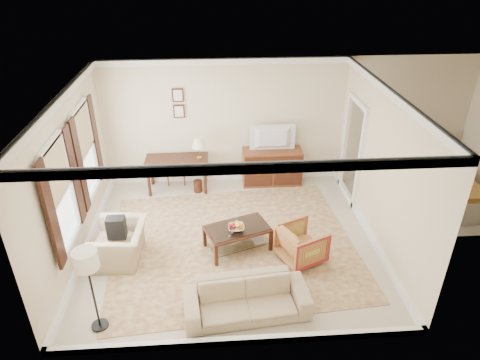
{
  "coord_description": "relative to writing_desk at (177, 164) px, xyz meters",
  "views": [
    {
      "loc": [
        -0.29,
        -6.67,
        5.02
      ],
      "look_at": [
        0.2,
        0.3,
        1.15
      ],
      "focal_mm": 32.0,
      "sensor_mm": 36.0,
      "label": 1
    }
  ],
  "objects": [
    {
      "name": "sideboard",
      "position": [
        2.2,
        0.16,
        -0.24
      ],
      "size": [
        1.37,
        0.53,
        0.85
      ],
      "primitive_type": "cube",
      "color": "brown",
      "rests_on": "room_shell"
    },
    {
      "name": "tv",
      "position": [
        2.2,
        0.14,
        0.68
      ],
      "size": [
        0.99,
        0.57,
        0.13
      ],
      "primitive_type": "imported",
      "rotation": [
        0.0,
        0.0,
        3.14
      ],
      "color": "black",
      "rests_on": "sideboard"
    },
    {
      "name": "sofa",
      "position": [
        1.26,
        -3.92,
        -0.29
      ],
      "size": [
        1.95,
        0.75,
        0.74
      ],
      "primitive_type": "imported",
      "rotation": [
        0.0,
        0.0,
        0.1
      ],
      "color": "tan",
      "rests_on": "room_shell"
    },
    {
      "name": "book_a",
      "position": [
        1.04,
        -2.29,
        -0.47
      ],
      "size": [
        0.28,
        0.12,
        0.38
      ],
      "primitive_type": "imported",
      "rotation": [
        0.0,
        0.0,
        0.33
      ],
      "color": "brown",
      "rests_on": "coffee_table"
    },
    {
      "name": "book_b",
      "position": [
        1.5,
        -2.33,
        -0.48
      ],
      "size": [
        0.27,
        0.11,
        0.38
      ],
      "primitive_type": "imported",
      "rotation": [
        0.0,
        0.0,
        0.3
      ],
      "color": "brown",
      "rests_on": "coffee_table"
    },
    {
      "name": "window_front",
      "position": [
        -1.59,
        -2.75,
        0.89
      ],
      "size": [
        0.12,
        1.56,
        1.8
      ],
      "primitive_type": null,
      "color": "#CCB284",
      "rests_on": "room_shell"
    },
    {
      "name": "framed_prints",
      "position": [
        0.1,
        0.42,
        1.28
      ],
      "size": [
        0.25,
        0.04,
        0.68
      ],
      "primitive_type": null,
      "color": "#3B1B10",
      "rests_on": "room_shell"
    },
    {
      "name": "floor_lamp",
      "position": [
        -0.95,
        -4.05,
        0.51
      ],
      "size": [
        0.35,
        0.35,
        1.41
      ],
      "color": "black",
      "rests_on": "room_shell"
    },
    {
      "name": "coffee_table",
      "position": [
        1.22,
        -2.32,
        -0.29
      ],
      "size": [
        1.3,
        1.01,
        0.48
      ],
      "rotation": [
        0.0,
        0.0,
        0.34
      ],
      "color": "#3B1B10",
      "rests_on": "room_shell"
    },
    {
      "name": "striped_armchair",
      "position": [
        2.34,
        -2.71,
        -0.29
      ],
      "size": [
        0.92,
        0.94,
        0.75
      ],
      "primitive_type": "imported",
      "rotation": [
        0.0,
        0.0,
        1.99
      ],
      "color": "maroon",
      "rests_on": "room_shell"
    },
    {
      "name": "club_armchair",
      "position": [
        -0.89,
        -2.46,
        -0.22
      ],
      "size": [
        0.73,
        1.06,
        0.89
      ],
      "primitive_type": "imported",
      "rotation": [
        0.0,
        0.0,
        -1.64
      ],
      "color": "tan",
      "rests_on": "room_shell"
    },
    {
      "name": "desk_chair",
      "position": [
        -0.06,
        0.35,
        -0.14
      ],
      "size": [
        0.5,
        0.5,
        1.05
      ],
      "primitive_type": null,
      "rotation": [
        0.0,
        0.0,
        -0.13
      ],
      "color": "brown",
      "rests_on": "room_shell"
    },
    {
      "name": "writing_desk",
      "position": [
        0.0,
        0.0,
        0.0
      ],
      "size": [
        1.41,
        0.71,
        0.77
      ],
      "color": "#3B1B10",
      "rests_on": "room_shell"
    },
    {
      "name": "fruit_bowl",
      "position": [
        1.2,
        -2.39,
        -0.13
      ],
      "size": [
        0.42,
        0.42,
        0.1
      ],
      "primitive_type": "imported",
      "color": "silver",
      "rests_on": "coffee_table"
    },
    {
      "name": "desk_lamp",
      "position": [
        0.51,
        -0.0,
        0.36
      ],
      "size": [
        0.32,
        0.32,
        0.5
      ],
      "primitive_type": null,
      "color": "silver",
      "rests_on": "writing_desk"
    },
    {
      "name": "annex_bedroom",
      "position": [
        5.6,
        -0.9,
        -0.32
      ],
      "size": [
        3.0,
        2.7,
        2.9
      ],
      "color": "beige",
      "rests_on": "ground"
    },
    {
      "name": "backpack",
      "position": [
        -0.92,
        -2.4,
        0.03
      ],
      "size": [
        0.29,
        0.36,
        0.4
      ],
      "primitive_type": "cube",
      "rotation": [
        0.0,
        0.0,
        -1.33
      ],
      "color": "black",
      "rests_on": "club_armchair"
    },
    {
      "name": "window_rear",
      "position": [
        -1.59,
        -1.15,
        0.89
      ],
      "size": [
        0.12,
        1.56,
        1.8
      ],
      "primitive_type": null,
      "color": "#CCB284",
      "rests_on": "room_shell"
    },
    {
      "name": "room_shell",
      "position": [
        1.11,
        -2.05,
        1.81
      ],
      "size": [
        5.51,
        5.01,
        2.91
      ],
      "color": "beige",
      "rests_on": "ground"
    },
    {
      "name": "rug",
      "position": [
        1.14,
        -2.18,
        -0.66
      ],
      "size": [
        4.81,
        4.22,
        0.01
      ],
      "primitive_type": "cube",
      "rotation": [
        0.0,
        0.0,
        0.08
      ],
      "color": "brown",
      "rests_on": "room_shell"
    },
    {
      "name": "doorway",
      "position": [
        3.82,
        -0.55,
        0.41
      ],
      "size": [
        0.1,
        1.12,
        2.25
      ],
      "primitive_type": null,
      "color": "white",
      "rests_on": "room_shell"
    }
  ]
}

